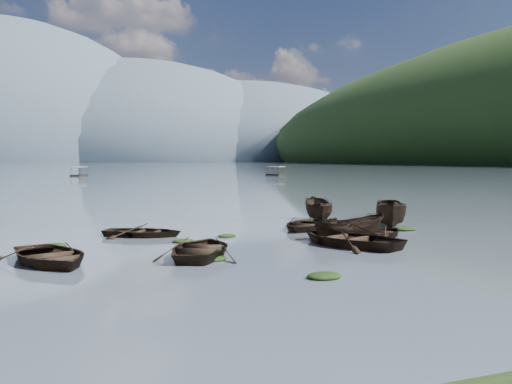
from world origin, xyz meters
name	(u,v)px	position (x,y,z in m)	size (l,w,h in m)	color
ground_plane	(371,261)	(0.00, 0.00, 0.00)	(2400.00, 2400.00, 0.00)	slate
haze_mtn_c	(133,161)	(140.00, 900.00, 0.00)	(520.00, 520.00, 260.00)	#475666
haze_mtn_d	(239,161)	(320.00, 900.00, 0.00)	(520.00, 520.00, 220.00)	#475666
rowboat_0	(50,264)	(-11.46, 3.96, 0.00)	(3.44, 4.82, 1.00)	black
rowboat_1	(202,256)	(-5.68, 3.55, 0.00)	(3.34, 4.67, 0.97)	black
rowboat_2	(349,239)	(2.26, 5.42, 0.00)	(1.41, 3.75, 1.45)	black
rowboat_3	(349,246)	(1.26, 3.73, 0.00)	(3.65, 5.11, 1.06)	black
rowboat_4	(377,237)	(3.91, 5.55, 0.00)	(2.87, 4.02, 0.83)	black
rowboat_5	(391,227)	(7.17, 8.96, 0.00)	(1.75, 4.65, 1.80)	black
rowboat_6	(143,236)	(-6.85, 10.22, 0.00)	(2.86, 4.00, 0.83)	black
rowboat_7	(304,229)	(1.99, 9.77, 0.00)	(3.04, 4.26, 0.88)	black
rowboat_8	(318,221)	(4.71, 13.31, 0.00)	(1.59, 4.23, 1.63)	black
weed_clump_0	(213,260)	(-5.56, 2.43, 0.00)	(1.05, 0.86, 0.23)	black
weed_clump_1	(184,242)	(-5.43, 7.49, 0.00)	(1.03, 0.82, 0.23)	black
weed_clump_2	(324,278)	(-3.15, -2.07, 0.00)	(1.19, 0.95, 0.26)	black
weed_clump_3	(348,231)	(3.92, 8.29, 0.00)	(0.94, 0.79, 0.21)	black
weed_clump_4	(405,230)	(6.97, 7.39, 0.00)	(1.26, 1.00, 0.26)	black
weed_clump_5	(55,247)	(-11.10, 8.27, 0.00)	(1.04, 0.84, 0.22)	black
weed_clump_6	(227,237)	(-2.95, 8.54, 0.00)	(0.93, 0.78, 0.19)	black
weed_clump_7	(337,223)	(5.11, 11.65, 0.00)	(1.04, 0.83, 0.23)	black
pontoon_centre	(79,176)	(-1.97, 115.74, 0.00)	(2.19, 5.26, 2.02)	black
pontoon_right	(276,175)	(41.43, 104.21, 0.00)	(2.16, 5.20, 1.99)	black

